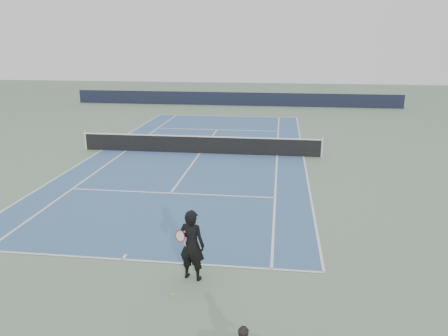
# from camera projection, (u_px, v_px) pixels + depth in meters

# --- Properties ---
(ground) EXTENTS (80.00, 80.00, 0.00)m
(ground) POSITION_uv_depth(u_px,v_px,m) (200.00, 153.00, 23.39)
(ground) COLOR slate
(court_surface) EXTENTS (10.97, 23.77, 0.01)m
(court_surface) POSITION_uv_depth(u_px,v_px,m) (200.00, 153.00, 23.38)
(court_surface) COLOR #3C5E8E
(court_surface) RESTS_ON ground
(tennis_net) EXTENTS (12.90, 0.10, 1.07)m
(tennis_net) POSITION_uv_depth(u_px,v_px,m) (200.00, 144.00, 23.24)
(tennis_net) COLOR silver
(tennis_net) RESTS_ON ground
(windscreen_far) EXTENTS (30.00, 0.25, 1.20)m
(windscreen_far) POSITION_uv_depth(u_px,v_px,m) (235.00, 99.00, 40.23)
(windscreen_far) COLOR black
(windscreen_far) RESTS_ON ground
(tennis_player) EXTENTS (0.85, 0.66, 1.87)m
(tennis_player) POSITION_uv_depth(u_px,v_px,m) (192.00, 245.00, 10.90)
(tennis_player) COLOR black
(tennis_player) RESTS_ON ground
(tennis_ball) EXTENTS (0.07, 0.07, 0.07)m
(tennis_ball) POSITION_uv_depth(u_px,v_px,m) (172.00, 294.00, 10.38)
(tennis_ball) COLOR #CFE72F
(tennis_ball) RESTS_ON ground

